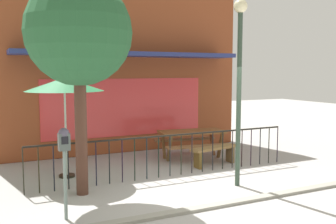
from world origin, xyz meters
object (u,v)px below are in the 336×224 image
(patio_bench, at_px, (215,152))
(street_tree, at_px, (79,34))
(picnic_table_left, at_px, (192,136))
(patio_umbrella, at_px, (64,85))
(street_lamp, at_px, (239,66))
(parking_meter_near, at_px, (64,149))

(patio_bench, height_order, street_tree, street_tree)
(picnic_table_left, xyz_separation_m, patio_umbrella, (-3.52, -0.43, 1.49))
(street_lamp, bearing_deg, parking_meter_near, -174.85)
(patio_umbrella, xyz_separation_m, parking_meter_near, (-0.52, -2.59, -0.93))
(picnic_table_left, bearing_deg, street_lamp, -98.51)
(patio_umbrella, bearing_deg, picnic_table_left, 6.94)
(picnic_table_left, distance_m, street_tree, 4.67)
(parking_meter_near, distance_m, street_lamp, 3.90)
(patio_umbrella, relative_size, patio_bench, 1.58)
(patio_umbrella, height_order, street_lamp, street_lamp)
(picnic_table_left, distance_m, parking_meter_near, 5.07)
(patio_umbrella, xyz_separation_m, street_lamp, (3.12, -2.26, 0.43))
(patio_umbrella, height_order, parking_meter_near, patio_umbrella)
(street_tree, distance_m, street_lamp, 3.26)
(patio_umbrella, bearing_deg, street_tree, -88.97)
(patio_bench, bearing_deg, street_tree, -166.44)
(parking_meter_near, xyz_separation_m, street_lamp, (3.64, 0.33, 1.36))
(patio_bench, height_order, parking_meter_near, parking_meter_near)
(patio_umbrella, distance_m, street_lamp, 3.87)
(picnic_table_left, xyz_separation_m, street_lamp, (-0.40, -2.69, 1.92))
(street_tree, bearing_deg, street_lamp, -15.43)
(parking_meter_near, bearing_deg, picnic_table_left, 36.74)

